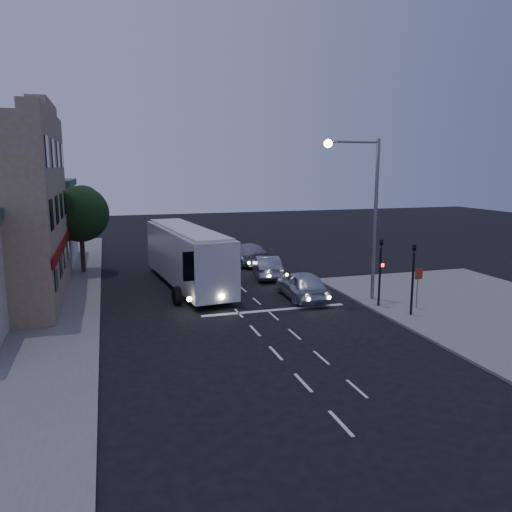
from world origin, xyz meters
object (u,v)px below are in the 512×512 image
object	(u,v)px
car_sedan_b	(246,254)
traffic_signal_main	(380,264)
car_sedan_a	(267,267)
regulatory_sign	(418,281)
car_suv	(302,285)
traffic_signal_side	(413,271)
street_tree	(80,211)
tour_bus	(187,255)
streetlight	(366,201)

from	to	relation	value
car_sedan_b	traffic_signal_main	distance (m)	14.80
car_sedan_a	car_sedan_b	distance (m)	5.18
regulatory_sign	car_suv	bearing A→B (deg)	141.15
car_sedan_b	traffic_signal_side	distance (m)	16.88
car_sedan_b	street_tree	bearing A→B (deg)	-7.42
car_sedan_a	traffic_signal_side	distance (m)	11.95
traffic_signal_side	car_sedan_b	bearing A→B (deg)	104.71
regulatory_sign	street_tree	bearing A→B (deg)	138.92
traffic_signal_main	street_tree	bearing A→B (deg)	137.97
tour_bus	regulatory_sign	world-z (taller)	tour_bus
regulatory_sign	streetlight	world-z (taller)	streetlight
tour_bus	car_suv	world-z (taller)	tour_bus
car_suv	street_tree	world-z (taller)	street_tree
streetlight	street_tree	bearing A→B (deg)	140.49
car_suv	car_sedan_b	world-z (taller)	car_suv
tour_bus	street_tree	bearing A→B (deg)	130.95
car_sedan_a	streetlight	size ratio (longest dim) A/B	0.51
car_sedan_b	traffic_signal_side	xyz separation A→B (m)	(4.27, -16.25, 1.59)
car_suv	traffic_signal_side	bearing A→B (deg)	131.22
traffic_signal_side	street_tree	bearing A→B (deg)	135.50
traffic_signal_side	regulatory_sign	world-z (taller)	traffic_signal_side
car_sedan_a	car_sedan_b	world-z (taller)	car_sedan_b
tour_bus	car_suv	bearing A→B (deg)	-47.43
tour_bus	regulatory_sign	xyz separation A→B (m)	(10.90, -9.17, -0.46)
traffic_signal_side	regulatory_sign	size ratio (longest dim) A/B	1.86
car_suv	traffic_signal_main	size ratio (longest dim) A/B	1.19
regulatory_sign	streetlight	bearing A→B (deg)	128.75
car_sedan_b	streetlight	world-z (taller)	streetlight
traffic_signal_main	regulatory_sign	distance (m)	2.14
tour_bus	car_suv	xyz separation A→B (m)	(5.89, -5.13, -1.22)
car_sedan_b	streetlight	xyz separation A→B (m)	(3.31, -12.85, 4.90)
traffic_signal_side	streetlight	bearing A→B (deg)	105.70
traffic_signal_main	tour_bus	bearing A→B (deg)	138.46
traffic_signal_main	regulatory_sign	world-z (taller)	traffic_signal_main
car_sedan_a	street_tree	size ratio (longest dim) A/B	0.74
regulatory_sign	car_sedan_a	bearing A→B (deg)	117.21
tour_bus	car_suv	distance (m)	7.91
regulatory_sign	traffic_signal_main	bearing A→B (deg)	149.16
car_sedan_b	traffic_signal_main	xyz separation A→B (m)	(3.57, -14.27, 1.59)
streetlight	traffic_signal_side	bearing A→B (deg)	-74.30
car_suv	traffic_signal_side	world-z (taller)	traffic_signal_side
traffic_signal_side	regulatory_sign	distance (m)	1.61
car_suv	street_tree	xyz separation A→B (m)	(-12.49, 11.22, 3.66)
traffic_signal_side	streetlight	distance (m)	4.84
tour_bus	streetlight	world-z (taller)	streetlight
street_tree	car_suv	bearing A→B (deg)	-41.93
car_sedan_b	regulatory_sign	distance (m)	16.19
car_sedan_a	street_tree	distance (m)	13.86
car_sedan_a	traffic_signal_main	size ratio (longest dim) A/B	1.12
car_sedan_b	regulatory_sign	world-z (taller)	regulatory_sign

